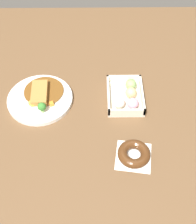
{
  "coord_description": "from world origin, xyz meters",
  "views": [
    {
      "loc": [
        -0.67,
        -0.07,
        0.92
      ],
      "look_at": [
        0.05,
        -0.08,
        0.03
      ],
      "focal_mm": 48.81,
      "sensor_mm": 36.0,
      "label": 1
    }
  ],
  "objects": [
    {
      "name": "donut_box",
      "position": [
        0.13,
        -0.19,
        0.02
      ],
      "size": [
        0.19,
        0.14,
        0.06
      ],
      "color": "beige",
      "rests_on": "ground_plane"
    },
    {
      "name": "chocolate_ring_donut",
      "position": [
        -0.13,
        -0.2,
        0.02
      ],
      "size": [
        0.14,
        0.14,
        0.04
      ],
      "color": "white",
      "rests_on": "ground_plane"
    },
    {
      "name": "curry_plate",
      "position": [
        0.14,
        0.15,
        0.01
      ],
      "size": [
        0.26,
        0.26,
        0.06
      ],
      "color": "white",
      "rests_on": "ground_plane"
    },
    {
      "name": "ground_plane",
      "position": [
        0.0,
        0.0,
        0.0
      ],
      "size": [
        1.6,
        1.6,
        0.0
      ],
      "primitive_type": "plane",
      "color": "brown"
    }
  ]
}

